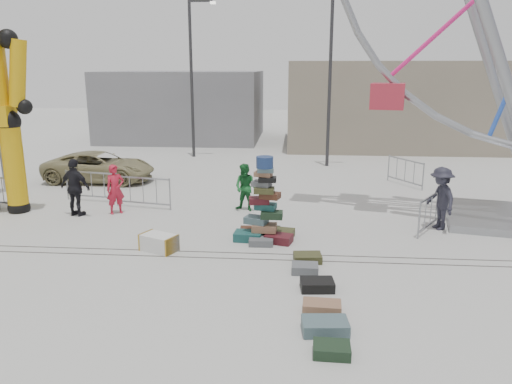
# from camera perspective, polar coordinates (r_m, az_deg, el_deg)

# --- Properties ---
(ground) EXTENTS (90.00, 90.00, 0.00)m
(ground) POSITION_cam_1_polar(r_m,az_deg,el_deg) (12.20, -2.74, -8.66)
(ground) COLOR #9E9E99
(ground) RESTS_ON ground
(track_line_near) EXTENTS (40.00, 0.04, 0.01)m
(track_line_near) POSITION_cam_1_polar(r_m,az_deg,el_deg) (12.75, -2.39, -7.60)
(track_line_near) COLOR #47443F
(track_line_near) RESTS_ON ground
(track_line_far) EXTENTS (40.00, 0.04, 0.01)m
(track_line_far) POSITION_cam_1_polar(r_m,az_deg,el_deg) (13.12, -2.18, -6.96)
(track_line_far) COLOR #47443F
(track_line_far) RESTS_ON ground
(building_right) EXTENTS (12.00, 8.00, 5.00)m
(building_right) POSITION_cam_1_polar(r_m,az_deg,el_deg) (31.71, 14.87, 9.70)
(building_right) COLOR gray
(building_right) RESTS_ON ground
(building_left) EXTENTS (10.00, 8.00, 4.40)m
(building_left) POSITION_cam_1_polar(r_m,az_deg,el_deg) (34.07, -8.18, 9.80)
(building_left) COLOR gray
(building_left) RESTS_ON ground
(lamp_post_right) EXTENTS (1.41, 0.25, 8.00)m
(lamp_post_right) POSITION_cam_1_polar(r_m,az_deg,el_deg) (24.20, 8.70, 13.45)
(lamp_post_right) COLOR #2D2D30
(lamp_post_right) RESTS_ON ground
(lamp_post_left) EXTENTS (1.41, 0.25, 8.00)m
(lamp_post_left) POSITION_cam_1_polar(r_m,az_deg,el_deg) (26.69, -7.21, 13.55)
(lamp_post_left) COLOR #2D2D30
(lamp_post_left) RESTS_ON ground
(suitcase_tower) EXTENTS (1.72, 1.47, 2.37)m
(suitcase_tower) POSITION_cam_1_polar(r_m,az_deg,el_deg) (13.91, 0.97, -2.84)
(suitcase_tower) COLOR #1B5250
(suitcase_tower) RESTS_ON ground
(steamer_trunk) EXTENTS (1.08, 0.89, 0.44)m
(steamer_trunk) POSITION_cam_1_polar(r_m,az_deg,el_deg) (13.45, -11.04, -5.71)
(steamer_trunk) COLOR silver
(steamer_trunk) RESTS_ON ground
(row_case_0) EXTENTS (0.73, 0.56, 0.20)m
(row_case_0) POSITION_cam_1_polar(r_m,az_deg,el_deg) (12.59, 5.91, -7.48)
(row_case_0) COLOR #404120
(row_case_0) RESTS_ON ground
(row_case_1) EXTENTS (0.63, 0.47, 0.21)m
(row_case_1) POSITION_cam_1_polar(r_m,az_deg,el_deg) (11.95, 5.61, -8.68)
(row_case_1) COLOR slate
(row_case_1) RESTS_ON ground
(row_case_2) EXTENTS (0.76, 0.58, 0.22)m
(row_case_2) POSITION_cam_1_polar(r_m,az_deg,el_deg) (11.12, 7.02, -10.48)
(row_case_2) COLOR black
(row_case_2) RESTS_ON ground
(row_case_3) EXTENTS (0.78, 0.49, 0.22)m
(row_case_3) POSITION_cam_1_polar(r_m,az_deg,el_deg) (10.20, 7.54, -12.93)
(row_case_3) COLOR #96694C
(row_case_3) RESTS_ON ground
(row_case_4) EXTENTS (0.89, 0.62, 0.24)m
(row_case_4) POSITION_cam_1_polar(r_m,az_deg,el_deg) (9.52, 7.91, -14.95)
(row_case_4) COLOR #4C666D
(row_case_4) RESTS_ON ground
(row_case_5) EXTENTS (0.64, 0.48, 0.20)m
(row_case_5) POSITION_cam_1_polar(r_m,az_deg,el_deg) (8.90, 8.65, -17.38)
(row_case_5) COLOR #1B311E
(row_case_5) RESTS_ON ground
(barricade_dummy_b) EXTENTS (1.99, 0.41, 1.10)m
(barricade_dummy_b) POSITION_cam_1_polar(r_m,az_deg,el_deg) (18.82, -18.26, 0.63)
(barricade_dummy_b) COLOR gray
(barricade_dummy_b) RESTS_ON ground
(barricade_dummy_c) EXTENTS (1.98, 0.49, 1.10)m
(barricade_dummy_c) POSITION_cam_1_polar(r_m,az_deg,el_deg) (17.45, -12.77, -0.04)
(barricade_dummy_c) COLOR gray
(barricade_dummy_c) RESTS_ON ground
(barricade_wheel_front) EXTENTS (1.15, 1.74, 1.10)m
(barricade_wheel_front) POSITION_cam_1_polar(r_m,az_deg,el_deg) (15.63, 19.36, -2.16)
(barricade_wheel_front) COLOR gray
(barricade_wheel_front) RESTS_ON ground
(barricade_wheel_back) EXTENTS (1.11, 1.77, 1.10)m
(barricade_wheel_back) POSITION_cam_1_polar(r_m,az_deg,el_deg) (21.18, 16.67, 2.20)
(barricade_wheel_back) COLOR gray
(barricade_wheel_back) RESTS_ON ground
(pedestrian_red) EXTENTS (0.71, 0.67, 1.64)m
(pedestrian_red) POSITION_cam_1_polar(r_m,az_deg,el_deg) (16.96, -15.78, 0.30)
(pedestrian_red) COLOR #B0192E
(pedestrian_red) RESTS_ON ground
(pedestrian_green) EXTENTS (0.94, 0.84, 1.59)m
(pedestrian_green) POSITION_cam_1_polar(r_m,az_deg,el_deg) (16.66, -1.21, 0.53)
(pedestrian_green) COLOR #175D27
(pedestrian_green) RESTS_ON ground
(pedestrian_black) EXTENTS (1.19, 0.75, 1.88)m
(pedestrian_black) POSITION_cam_1_polar(r_m,az_deg,el_deg) (17.06, -19.95, 0.48)
(pedestrian_black) COLOR black
(pedestrian_black) RESTS_ON ground
(pedestrian_grey) EXTENTS (1.02, 1.36, 1.88)m
(pedestrian_grey) POSITION_cam_1_polar(r_m,az_deg,el_deg) (15.71, 20.34, -0.69)
(pedestrian_grey) COLOR #22222D
(pedestrian_grey) RESTS_ON ground
(parked_suv) EXTENTS (4.56, 2.17, 1.26)m
(parked_suv) POSITION_cam_1_polar(r_m,az_deg,el_deg) (21.98, -17.47, 2.77)
(parked_suv) COLOR #8D855B
(parked_suv) RESTS_ON ground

